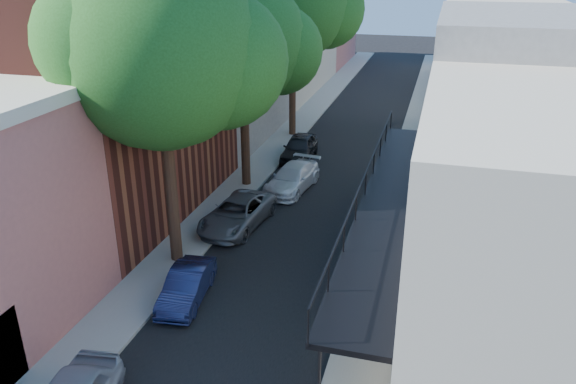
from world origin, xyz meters
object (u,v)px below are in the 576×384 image
Objects in this scene: oak_far at (301,3)px; parked_car_c at (237,213)px; oak_near at (175,52)px; parked_car_b at (187,286)px; oak_mid at (252,44)px; parked_car_d at (292,178)px; parked_car_e at (299,148)px.

oak_far is 2.66× the size of parked_car_c.
oak_near is 7.84m from parked_car_b.
parked_car_c reaches higher than parked_car_b.
oak_far is 3.52× the size of parked_car_b.
oak_mid reaches higher than parked_car_d.
oak_far is at bearing 89.59° from oak_mid.
oak_near is 1.12× the size of oak_mid.
oak_near reaches higher than parked_car_e.
parked_car_e is (0.09, 14.93, 0.14)m from parked_car_b.
oak_near is 7.96m from parked_car_c.
oak_mid is 2.48× the size of parked_car_e.
oak_far is at bearing 109.67° from parked_car_d.
oak_near is 8.01m from oak_mid.
oak_near is at bearing -96.44° from parked_car_d.
oak_near is 2.56× the size of parked_car_c.
oak_near is 0.96× the size of oak_far.
parked_car_d is (1.95, -9.16, -7.64)m from oak_far.
parked_car_b is 14.93m from parked_car_e.
oak_far reaches higher than parked_car_b.
parked_car_b is at bearing -67.24° from oak_near.
oak_near is 2.78× the size of parked_car_e.
oak_mid is 0.86× the size of oak_far.
parked_car_e is at bearing 82.81° from parked_car_b.
parked_car_c is 1.09× the size of parked_car_e.
oak_mid is at bearing -175.92° from parked_car_d.
oak_near is 17.01m from oak_far.
oak_far reaches higher than oak_mid.
parked_car_d is (1.20, 4.67, -0.00)m from parked_car_c.
oak_far is (0.01, 17.01, 0.38)m from oak_near.
parked_car_e is at bearing -76.04° from oak_far.
parked_car_c is at bearing 86.32° from parked_car_b.
oak_mid is at bearing -107.91° from parked_car_e.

